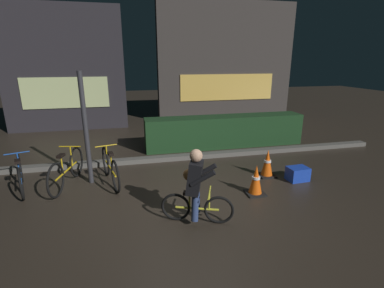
{
  "coord_description": "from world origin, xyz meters",
  "views": [
    {
      "loc": [
        -1.03,
        -4.75,
        2.55
      ],
      "look_at": [
        0.2,
        0.6,
        0.9
      ],
      "focal_mm": 26.36,
      "sensor_mm": 36.0,
      "label": 1
    }
  ],
  "objects_px": {
    "traffic_cone_near": "(256,180)",
    "cyclist": "(196,186)",
    "street_post": "(86,130)",
    "parked_bike_leftmost": "(20,175)",
    "parked_bike_center_left": "(110,168)",
    "traffic_cone_far": "(267,163)",
    "parked_bike_left_mid": "(67,170)",
    "blue_crate": "(298,174)"
  },
  "relations": [
    {
      "from": "parked_bike_left_mid",
      "to": "parked_bike_center_left",
      "type": "relative_size",
      "value": 1.02
    },
    {
      "from": "parked_bike_left_mid",
      "to": "cyclist",
      "type": "relative_size",
      "value": 1.34
    },
    {
      "from": "street_post",
      "to": "traffic_cone_far",
      "type": "distance_m",
      "value": 3.99
    },
    {
      "from": "parked_bike_center_left",
      "to": "cyclist",
      "type": "height_order",
      "value": "cyclist"
    },
    {
      "from": "parked_bike_left_mid",
      "to": "cyclist",
      "type": "xyz_separation_m",
      "value": [
        2.29,
        -1.92,
        0.27
      ]
    },
    {
      "from": "street_post",
      "to": "cyclist",
      "type": "distance_m",
      "value": 2.76
    },
    {
      "from": "blue_crate",
      "to": "cyclist",
      "type": "bearing_deg",
      "value": -157.12
    },
    {
      "from": "traffic_cone_far",
      "to": "blue_crate",
      "type": "height_order",
      "value": "traffic_cone_far"
    },
    {
      "from": "parked_bike_leftmost",
      "to": "parked_bike_left_mid",
      "type": "relative_size",
      "value": 0.9
    },
    {
      "from": "parked_bike_left_mid",
      "to": "traffic_cone_near",
      "type": "distance_m",
      "value": 3.87
    },
    {
      "from": "street_post",
      "to": "traffic_cone_near",
      "type": "distance_m",
      "value": 3.58
    },
    {
      "from": "parked_bike_leftmost",
      "to": "blue_crate",
      "type": "bearing_deg",
      "value": -116.55
    },
    {
      "from": "parked_bike_center_left",
      "to": "traffic_cone_far",
      "type": "height_order",
      "value": "parked_bike_center_left"
    },
    {
      "from": "street_post",
      "to": "blue_crate",
      "type": "relative_size",
      "value": 5.33
    },
    {
      "from": "parked_bike_left_mid",
      "to": "parked_bike_center_left",
      "type": "bearing_deg",
      "value": -81.39
    },
    {
      "from": "parked_bike_center_left",
      "to": "street_post",
      "type": "bearing_deg",
      "value": 59.72
    },
    {
      "from": "parked_bike_center_left",
      "to": "traffic_cone_far",
      "type": "distance_m",
      "value": 3.46
    },
    {
      "from": "cyclist",
      "to": "street_post",
      "type": "bearing_deg",
      "value": 153.57
    },
    {
      "from": "parked_bike_left_mid",
      "to": "blue_crate",
      "type": "height_order",
      "value": "parked_bike_left_mid"
    },
    {
      "from": "street_post",
      "to": "cyclist",
      "type": "xyz_separation_m",
      "value": [
        1.84,
        -1.98,
        -0.54
      ]
    },
    {
      "from": "parked_bike_center_left",
      "to": "traffic_cone_near",
      "type": "height_order",
      "value": "parked_bike_center_left"
    },
    {
      "from": "street_post",
      "to": "parked_bike_leftmost",
      "type": "relative_size",
      "value": 1.55
    },
    {
      "from": "parked_bike_leftmost",
      "to": "parked_bike_center_left",
      "type": "relative_size",
      "value": 0.92
    },
    {
      "from": "blue_crate",
      "to": "traffic_cone_near",
      "type": "bearing_deg",
      "value": -161.38
    },
    {
      "from": "street_post",
      "to": "blue_crate",
      "type": "bearing_deg",
      "value": -11.55
    },
    {
      "from": "street_post",
      "to": "traffic_cone_near",
      "type": "bearing_deg",
      "value": -22.0
    },
    {
      "from": "parked_bike_leftmost",
      "to": "parked_bike_left_mid",
      "type": "xyz_separation_m",
      "value": [
        0.88,
        0.01,
        0.02
      ]
    },
    {
      "from": "parked_bike_left_mid",
      "to": "traffic_cone_near",
      "type": "bearing_deg",
      "value": -96.01
    },
    {
      "from": "traffic_cone_near",
      "to": "cyclist",
      "type": "distance_m",
      "value": 1.57
    },
    {
      "from": "blue_crate",
      "to": "parked_bike_center_left",
      "type": "bearing_deg",
      "value": 168.96
    },
    {
      "from": "traffic_cone_far",
      "to": "parked_bike_center_left",
      "type": "bearing_deg",
      "value": 173.25
    },
    {
      "from": "parked_bike_leftmost",
      "to": "traffic_cone_far",
      "type": "bearing_deg",
      "value": -113.37
    },
    {
      "from": "parked_bike_leftmost",
      "to": "blue_crate",
      "type": "xyz_separation_m",
      "value": [
        5.73,
        -0.83,
        -0.18
      ]
    },
    {
      "from": "street_post",
      "to": "parked_bike_leftmost",
      "type": "xyz_separation_m",
      "value": [
        -1.32,
        -0.07,
        -0.84
      ]
    },
    {
      "from": "street_post",
      "to": "parked_bike_left_mid",
      "type": "height_order",
      "value": "street_post"
    },
    {
      "from": "parked_bike_leftmost",
      "to": "parked_bike_left_mid",
      "type": "bearing_deg",
      "value": -107.58
    },
    {
      "from": "cyclist",
      "to": "blue_crate",
      "type": "bearing_deg",
      "value": 43.55
    },
    {
      "from": "parked_bike_left_mid",
      "to": "cyclist",
      "type": "distance_m",
      "value": 3.0
    },
    {
      "from": "traffic_cone_near",
      "to": "parked_bike_center_left",
      "type": "bearing_deg",
      "value": 157.16
    },
    {
      "from": "parked_bike_leftmost",
      "to": "cyclist",
      "type": "xyz_separation_m",
      "value": [
        3.17,
        -1.91,
        0.3
      ]
    },
    {
      "from": "street_post",
      "to": "traffic_cone_far",
      "type": "relative_size",
      "value": 3.74
    },
    {
      "from": "street_post",
      "to": "parked_bike_center_left",
      "type": "distance_m",
      "value": 0.93
    }
  ]
}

